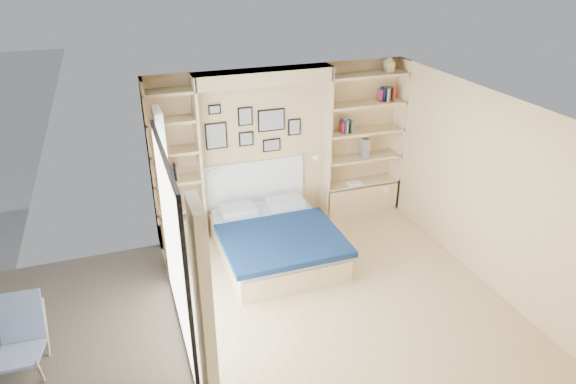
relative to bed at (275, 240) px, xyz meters
name	(u,v)px	position (x,y,z in m)	size (l,w,h in m)	color
ground	(336,296)	(0.45, -1.17, -0.27)	(4.50, 4.50, 0.00)	tan
room_shell	(271,178)	(0.06, 0.35, 0.81)	(4.50, 4.50, 4.50)	tan
bed	(275,240)	(0.00, 0.00, 0.00)	(1.62, 2.08, 1.07)	beige
photo_gallery	(252,128)	(0.00, 1.05, 1.34)	(1.48, 0.02, 0.82)	black
reading_lamps	(267,164)	(0.15, 0.83, 0.83)	(1.92, 0.12, 0.15)	silver
shelf_decor	(351,116)	(1.54, 0.90, 1.42)	(3.53, 0.23, 2.03)	#A51E1E
deck	(32,364)	(-3.15, -1.17, -0.27)	(3.20, 4.00, 0.05)	#6F6152
deck_chair	(20,337)	(-3.19, -1.15, 0.10)	(0.51, 0.80, 0.78)	tan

